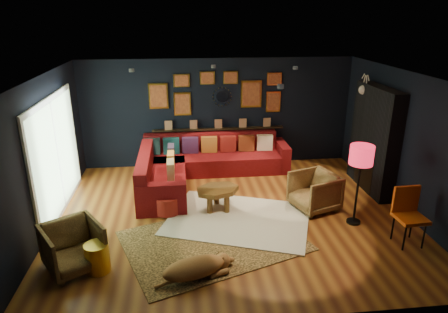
{
  "coord_description": "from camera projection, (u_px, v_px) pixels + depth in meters",
  "views": [
    {
      "loc": [
        -0.91,
        -6.64,
        3.62
      ],
      "look_at": [
        -0.13,
        0.3,
        1.07
      ],
      "focal_mm": 32.0,
      "sensor_mm": 36.0,
      "label": 1
    }
  ],
  "objects": [
    {
      "name": "floor",
      "position": [
        233.0,
        215.0,
        7.53
      ],
      "size": [
        6.5,
        6.5,
        0.0
      ],
      "primitive_type": "plane",
      "color": "#975A20",
      "rests_on": "ground"
    },
    {
      "name": "room_walls",
      "position": [
        233.0,
        134.0,
        6.99
      ],
      "size": [
        6.5,
        6.5,
        6.5
      ],
      "color": "black",
      "rests_on": "ground"
    },
    {
      "name": "sectional",
      "position": [
        195.0,
        166.0,
        9.05
      ],
      "size": [
        3.41,
        2.69,
        0.86
      ],
      "color": "maroon",
      "rests_on": "ground"
    },
    {
      "name": "ledge",
      "position": [
        218.0,
        129.0,
        9.72
      ],
      "size": [
        3.2,
        0.12,
        0.04
      ],
      "primitive_type": "cube",
      "color": "black",
      "rests_on": "room_walls"
    },
    {
      "name": "gallery_wall",
      "position": [
        217.0,
        92.0,
        9.45
      ],
      "size": [
        3.15,
        0.04,
        1.02
      ],
      "color": "gold",
      "rests_on": "room_walls"
    },
    {
      "name": "sunburst_mirror",
      "position": [
        222.0,
        97.0,
        9.5
      ],
      "size": [
        0.47,
        0.16,
        0.47
      ],
      "color": "silver",
      "rests_on": "room_walls"
    },
    {
      "name": "fireplace",
      "position": [
        374.0,
        143.0,
        8.35
      ],
      "size": [
        0.31,
        1.6,
        2.2
      ],
      "color": "black",
      "rests_on": "ground"
    },
    {
      "name": "deer_head",
      "position": [
        371.0,
        90.0,
        8.47
      ],
      "size": [
        0.5,
        0.28,
        0.45
      ],
      "color": "white",
      "rests_on": "fireplace"
    },
    {
      "name": "sliding_door",
      "position": [
        57.0,
        156.0,
        7.38
      ],
      "size": [
        0.06,
        2.8,
        2.2
      ],
      "color": "white",
      "rests_on": "ground"
    },
    {
      "name": "ceiling_spots",
      "position": [
        228.0,
        72.0,
        7.4
      ],
      "size": [
        3.3,
        2.5,
        0.06
      ],
      "color": "black",
      "rests_on": "room_walls"
    },
    {
      "name": "shag_rug",
      "position": [
        238.0,
        219.0,
        7.35
      ],
      "size": [
        3.0,
        2.6,
        0.03
      ],
      "primitive_type": "cube",
      "rotation": [
        0.0,
        0.0,
        -0.36
      ],
      "color": "silver",
      "rests_on": "ground"
    },
    {
      "name": "leopard_rug",
      "position": [
        213.0,
        241.0,
        6.67
      ],
      "size": [
        3.34,
        2.86,
        0.02
      ],
      "primitive_type": "cube",
      "rotation": [
        0.0,
        0.0,
        0.35
      ],
      "color": "tan",
      "rests_on": "ground"
    },
    {
      "name": "coffee_table",
      "position": [
        217.0,
        192.0,
        7.59
      ],
      "size": [
        1.02,
        0.88,
        0.43
      ],
      "rotation": [
        0.0,
        0.0,
        0.33
      ],
      "color": "brown",
      "rests_on": "shag_rug"
    },
    {
      "name": "pouf",
      "position": [
        168.0,
        204.0,
        7.53
      ],
      "size": [
        0.5,
        0.5,
        0.33
      ],
      "primitive_type": "cylinder",
      "color": "maroon",
      "rests_on": "shag_rug"
    },
    {
      "name": "armchair_left",
      "position": [
        73.0,
        245.0,
        5.85
      ],
      "size": [
        1.04,
        1.02,
        0.79
      ],
      "primitive_type": "imported",
      "rotation": [
        0.0,
        0.0,
        0.57
      ],
      "color": "tan",
      "rests_on": "ground"
    },
    {
      "name": "armchair_right",
      "position": [
        315.0,
        190.0,
        7.65
      ],
      "size": [
        0.94,
        0.97,
        0.8
      ],
      "primitive_type": "imported",
      "rotation": [
        0.0,
        0.0,
        -1.23
      ],
      "color": "tan",
      "rests_on": "ground"
    },
    {
      "name": "gold_stool",
      "position": [
        98.0,
        258.0,
        5.85
      ],
      "size": [
        0.36,
        0.36,
        0.44
      ],
      "primitive_type": "cylinder",
      "color": "gold",
      "rests_on": "ground"
    },
    {
      "name": "orange_chair",
      "position": [
        408.0,
        211.0,
        6.49
      ],
      "size": [
        0.47,
        0.47,
        0.95
      ],
      "rotation": [
        0.0,
        0.0,
        0.05
      ],
      "color": "black",
      "rests_on": "ground"
    },
    {
      "name": "floor_lamp",
      "position": [
        361.0,
        159.0,
        6.83
      ],
      "size": [
        0.41,
        0.41,
        1.48
      ],
      "color": "black",
      "rests_on": "ground"
    },
    {
      "name": "dog",
      "position": [
        194.0,
        265.0,
        5.69
      ],
      "size": [
        1.41,
        0.99,
        0.4
      ],
      "primitive_type": null,
      "rotation": [
        0.0,
        0.0,
        0.32
      ],
      "color": "#AF7740",
      "rests_on": "leopard_rug"
    }
  ]
}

